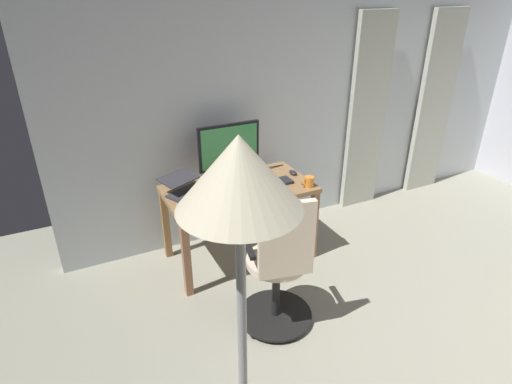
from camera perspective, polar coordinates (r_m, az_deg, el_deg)
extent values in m
cube|color=silver|center=(4.43, 8.84, 12.30)|extent=(5.35, 0.10, 2.51)
cube|color=#B5B8AA|center=(5.40, 23.07, 10.84)|extent=(0.48, 0.06, 2.10)
cube|color=#B5B8AA|center=(4.72, 14.86, 10.03)|extent=(0.45, 0.06, 2.10)
cube|color=olive|center=(3.66, -2.36, 0.38)|extent=(1.28, 0.69, 0.04)
cube|color=#986848|center=(3.86, 7.82, -4.52)|extent=(0.06, 0.06, 0.68)
cube|color=#98674A|center=(3.43, -9.42, -9.07)|extent=(0.06, 0.06, 0.68)
cube|color=olive|center=(4.31, 3.34, -0.78)|extent=(0.06, 0.06, 0.68)
cube|color=olive|center=(3.93, -12.17, -4.31)|extent=(0.06, 0.06, 0.68)
cylinder|color=black|center=(3.35, 2.64, -16.27)|extent=(0.56, 0.56, 0.02)
sphere|color=black|center=(3.43, 6.93, -15.65)|extent=(0.05, 0.05, 0.05)
sphere|color=black|center=(3.55, 2.75, -13.64)|extent=(0.05, 0.05, 0.05)
sphere|color=black|center=(3.43, -1.58, -15.38)|extent=(0.05, 0.05, 0.05)
sphere|color=black|center=(3.21, -0.33, -18.87)|extent=(0.05, 0.05, 0.05)
sphere|color=black|center=(3.21, 5.38, -19.06)|extent=(0.05, 0.05, 0.05)
cylinder|color=black|center=(3.19, 2.72, -13.15)|extent=(0.06, 0.06, 0.47)
cylinder|color=beige|center=(3.03, 2.83, -9.33)|extent=(0.52, 0.52, 0.05)
cube|color=beige|center=(2.71, 4.18, -6.59)|extent=(0.38, 0.13, 0.55)
cube|color=black|center=(2.91, -0.92, -7.74)|extent=(0.09, 0.24, 0.03)
cube|color=black|center=(3.01, 6.56, -6.66)|extent=(0.09, 0.24, 0.03)
cylinder|color=black|center=(3.85, -3.53, 2.11)|extent=(0.18, 0.18, 0.01)
cylinder|color=black|center=(3.83, -3.55, 2.73)|extent=(0.04, 0.04, 0.08)
cube|color=black|center=(3.74, -3.68, 6.23)|extent=(0.57, 0.03, 0.41)
cube|color=#3D9951|center=(3.73, -3.58, 6.15)|extent=(0.53, 0.01, 0.36)
cube|color=#232328|center=(3.70, 2.23, 1.19)|extent=(0.37, 0.14, 0.02)
cube|color=#333338|center=(3.57, -9.30, -0.17)|extent=(0.37, 0.32, 0.02)
cube|color=#333338|center=(3.59, -10.54, 1.85)|extent=(0.37, 0.32, 0.05)
ellipsoid|color=#232328|center=(3.91, 5.05, 2.66)|extent=(0.06, 0.10, 0.04)
cube|color=black|center=(3.63, -4.51, 0.49)|extent=(0.07, 0.14, 0.01)
cube|color=#333338|center=(3.37, -4.61, -1.65)|extent=(0.08, 0.15, 0.01)
cylinder|color=orange|center=(3.68, 7.25, 1.42)|extent=(0.08, 0.08, 0.09)
torus|color=orange|center=(3.65, 6.55, 1.33)|extent=(0.06, 0.01, 0.06)
cone|color=beige|center=(1.08, -2.32, 2.61)|extent=(0.35, 0.35, 0.21)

